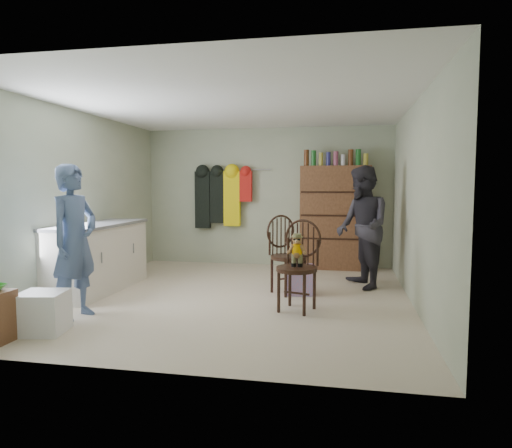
% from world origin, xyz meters
% --- Properties ---
extents(ground_plane, '(5.00, 5.00, 0.00)m').
position_xyz_m(ground_plane, '(0.00, 0.00, 0.00)').
color(ground_plane, beige).
rests_on(ground_plane, ground).
extents(room_walls, '(5.00, 5.00, 5.00)m').
position_xyz_m(room_walls, '(0.00, 0.53, 1.58)').
color(room_walls, '#AEB598').
rests_on(room_walls, ground).
extents(counter, '(0.64, 1.86, 0.94)m').
position_xyz_m(counter, '(-1.95, 0.00, 0.47)').
color(counter, silver).
rests_on(counter, ground).
extents(plastic_tub, '(0.50, 0.48, 0.41)m').
position_xyz_m(plastic_tub, '(-1.53, -1.80, 0.20)').
color(plastic_tub, white).
rests_on(plastic_tub, ground).
extents(chair_front, '(0.59, 0.59, 1.06)m').
position_xyz_m(chair_front, '(0.89, -0.47, 0.60)').
color(chair_front, black).
rests_on(chair_front, ground).
extents(chair_far, '(0.67, 0.67, 1.06)m').
position_xyz_m(chair_far, '(0.63, 0.36, 0.57)').
color(chair_far, black).
rests_on(chair_far, ground).
extents(striped_bag, '(0.41, 0.34, 0.40)m').
position_xyz_m(striped_bag, '(0.84, 0.30, 0.20)').
color(striped_bag, pink).
rests_on(striped_bag, ground).
extents(person_left, '(0.52, 0.69, 1.70)m').
position_xyz_m(person_left, '(-1.51, -1.25, 0.85)').
color(person_left, '#4A5F88').
rests_on(person_left, ground).
extents(person_right, '(0.91, 1.02, 1.75)m').
position_xyz_m(person_right, '(1.66, 0.86, 0.87)').
color(person_right, '#2D2B33').
rests_on(person_right, ground).
extents(dresser, '(1.20, 0.39, 2.08)m').
position_xyz_m(dresser, '(1.25, 2.30, 0.92)').
color(dresser, brown).
rests_on(dresser, ground).
extents(coat_rack, '(1.42, 0.12, 1.09)m').
position_xyz_m(coat_rack, '(-0.83, 2.38, 1.25)').
color(coat_rack, '#99999E').
rests_on(coat_rack, ground).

